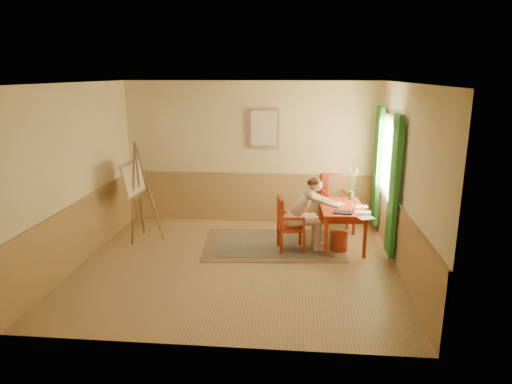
# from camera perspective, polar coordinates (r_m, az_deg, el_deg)

# --- Properties ---
(room) EXTENTS (5.04, 4.54, 2.84)m
(room) POSITION_cam_1_polar(r_m,az_deg,el_deg) (6.91, -2.49, 1.71)
(room) COLOR #A68353
(room) RESTS_ON ground
(wainscot) EXTENTS (5.00, 4.50, 1.00)m
(wainscot) POSITION_cam_1_polar(r_m,az_deg,el_deg) (7.91, -1.64, -3.37)
(wainscot) COLOR tan
(wainscot) RESTS_ON room
(window) EXTENTS (0.12, 2.01, 2.20)m
(window) POSITION_cam_1_polar(r_m,az_deg,el_deg) (8.07, 15.90, 2.65)
(window) COLOR white
(window) RESTS_ON room
(wall_portrait) EXTENTS (0.60, 0.05, 0.76)m
(wall_portrait) POSITION_cam_1_polar(r_m,az_deg,el_deg) (8.96, 0.99, 7.94)
(wall_portrait) COLOR #9B7E56
(wall_portrait) RESTS_ON room
(rug) EXTENTS (2.52, 1.79, 0.02)m
(rug) POSITION_cam_1_polar(r_m,az_deg,el_deg) (8.14, 2.12, -6.52)
(rug) COLOR #8C7251
(rug) RESTS_ON room
(table) EXTENTS (0.77, 1.23, 0.72)m
(table) POSITION_cam_1_polar(r_m,az_deg,el_deg) (8.05, 10.61, -2.34)
(table) COLOR red
(table) RESTS_ON room
(chair_left) EXTENTS (0.49, 0.48, 0.93)m
(chair_left) POSITION_cam_1_polar(r_m,az_deg,el_deg) (7.77, 4.05, -4.02)
(chair_left) COLOR red
(chair_left) RESTS_ON room
(chair_back) EXTENTS (0.55, 0.57, 1.03)m
(chair_back) POSITION_cam_1_polar(r_m,az_deg,el_deg) (9.11, 9.67, -1.05)
(chair_back) COLOR red
(chair_back) RESTS_ON room
(figure) EXTENTS (0.97, 0.50, 1.27)m
(figure) POSITION_cam_1_polar(r_m,az_deg,el_deg) (7.73, 6.17, -2.34)
(figure) COLOR #D5AC92
(figure) RESTS_ON room
(laptop) EXTENTS (0.39, 0.27, 0.22)m
(laptop) POSITION_cam_1_polar(r_m,az_deg,el_deg) (7.63, 11.16, -2.25)
(laptop) COLOR #1E2338
(laptop) RESTS_ON table
(papers) EXTENTS (0.71, 1.03, 0.00)m
(papers) POSITION_cam_1_polar(r_m,az_deg,el_deg) (7.84, 12.36, -2.18)
(papers) COLOR white
(papers) RESTS_ON table
(vase) EXTENTS (0.24, 0.29, 0.59)m
(vase) POSITION_cam_1_polar(r_m,az_deg,el_deg) (8.40, 11.84, 0.86)
(vase) COLOR #3F724C
(vase) RESTS_ON table
(wastebasket) EXTENTS (0.37, 0.37, 0.31)m
(wastebasket) POSITION_cam_1_polar(r_m,az_deg,el_deg) (7.96, 10.28, -6.12)
(wastebasket) COLOR #C44828
(wastebasket) RESTS_ON room
(easel) EXTENTS (0.60, 0.79, 1.79)m
(easel) POSITION_cam_1_polar(r_m,az_deg,el_deg) (8.41, -14.80, 1.17)
(easel) COLOR brown
(easel) RESTS_ON room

